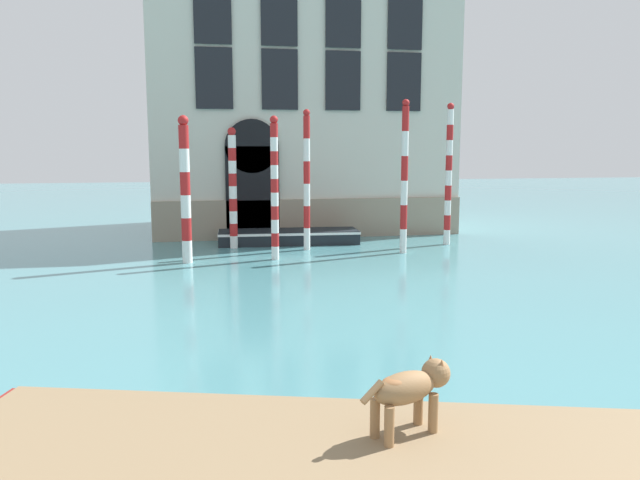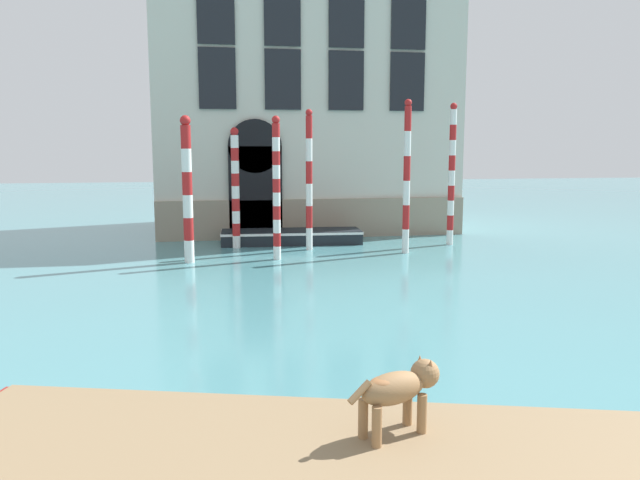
# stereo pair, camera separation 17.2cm
# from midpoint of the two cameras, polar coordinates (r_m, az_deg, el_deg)

# --- Properties ---
(palazzo_left) EXTENTS (11.14, 6.13, 12.33)m
(palazzo_left) POSITION_cam_midpoint_polar(r_m,az_deg,el_deg) (25.33, -1.44, 15.12)
(palazzo_left) COLOR beige
(palazzo_left) RESTS_ON ground_plane
(dog_on_deck) EXTENTS (0.94, 0.53, 0.66)m
(dog_on_deck) POSITION_cam_midpoint_polar(r_m,az_deg,el_deg) (5.79, 8.14, -13.24)
(dog_on_deck) COLOR #997047
(dog_on_deck) RESTS_ON boat_foreground
(boat_moored_near_palazzo) EXTENTS (4.76, 1.61, 0.46)m
(boat_moored_near_palazzo) POSITION_cam_midpoint_polar(r_m,az_deg,el_deg) (21.07, -2.41, 0.34)
(boat_moored_near_palazzo) COLOR black
(boat_moored_near_palazzo) RESTS_ON ground_plane
(mooring_pole_0) EXTENTS (0.21, 0.21, 4.39)m
(mooring_pole_0) POSITION_cam_midpoint_polar(r_m,az_deg,el_deg) (19.57, -0.75, 5.51)
(mooring_pole_0) COLOR white
(mooring_pole_0) RESTS_ON ground_plane
(mooring_pole_1) EXTENTS (0.22, 0.22, 4.65)m
(mooring_pole_1) POSITION_cam_midpoint_polar(r_m,az_deg,el_deg) (19.14, 8.19, 5.75)
(mooring_pole_1) COLOR white
(mooring_pole_1) RESTS_ON ground_plane
(mooring_pole_2) EXTENTS (0.26, 0.26, 3.84)m
(mooring_pole_2) POSITION_cam_midpoint_polar(r_m,az_deg,el_deg) (20.11, -7.49, 4.76)
(mooring_pole_2) COLOR white
(mooring_pole_2) RESTS_ON ground_plane
(mooring_pole_3) EXTENTS (0.29, 0.29, 4.09)m
(mooring_pole_3) POSITION_cam_midpoint_polar(r_m,az_deg,el_deg) (17.73, -11.76, 4.56)
(mooring_pole_3) COLOR white
(mooring_pole_3) RESTS_ON ground_plane
(mooring_pole_4) EXTENTS (0.23, 0.23, 4.11)m
(mooring_pole_4) POSITION_cam_midpoint_polar(r_m,az_deg,el_deg) (17.89, -3.73, 4.76)
(mooring_pole_4) COLOR white
(mooring_pole_4) RESTS_ON ground_plane
(mooring_pole_5) EXTENTS (0.23, 0.23, 4.65)m
(mooring_pole_5) POSITION_cam_midpoint_polar(r_m,az_deg,el_deg) (21.07, 12.18, 5.90)
(mooring_pole_5) COLOR white
(mooring_pole_5) RESTS_ON ground_plane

